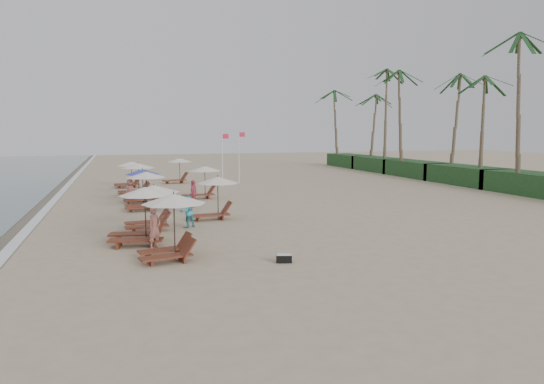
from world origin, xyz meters
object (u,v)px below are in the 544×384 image
object	(u,v)px
lounger_station_3	(143,189)
lounger_station_4	(140,184)
inland_station_0	(214,194)
beachgoer_mid_a	(187,212)
beachgoer_far_b	(130,191)
duffel_bag	(284,258)
lounger_station_1	(138,219)
flag_pole_near	(223,156)
beachgoer_far_a	(193,193)
lounger_station_0	(169,225)
lounger_station_5	(135,180)
lounger_station_6	(129,174)
lounger_station_2	(150,206)
inland_station_1	(201,180)
inland_station_2	(177,168)
beachgoer_near	(155,228)

from	to	relation	value
lounger_station_3	lounger_station_4	world-z (taller)	lounger_station_3
inland_station_0	beachgoer_mid_a	world-z (taller)	inland_station_0
beachgoer_far_b	duffel_bag	world-z (taller)	beachgoer_far_b
lounger_station_1	beachgoer_far_b	size ratio (longest dim) A/B	1.80
duffel_bag	flag_pole_near	xyz separation A→B (m)	(2.84, 24.21, 2.39)
beachgoer_mid_a	beachgoer_far_b	xyz separation A→B (m)	(-2.41, 9.79, -0.03)
duffel_bag	beachgoer_far_a	bearing A→B (deg)	94.76
lounger_station_0	lounger_station_1	distance (m)	3.14
lounger_station_5	lounger_station_6	distance (m)	5.49
lounger_station_1	duffel_bag	distance (m)	6.71
beachgoer_mid_a	beachgoer_far_b	bearing A→B (deg)	-101.70
beachgoer_mid_a	inland_station_0	bearing A→B (deg)	-157.46
flag_pole_near	inland_station_0	bearing A→B (deg)	-103.43
lounger_station_2	inland_station_1	bearing A→B (deg)	67.76
inland_station_2	beachgoer_far_b	world-z (taller)	inland_station_2
beachgoer_mid_a	duffel_bag	distance (m)	7.84
inland_station_2	duffel_bag	bearing A→B (deg)	-89.05
lounger_station_2	lounger_station_4	distance (m)	9.28
lounger_station_2	inland_station_0	bearing A→B (deg)	27.27
lounger_station_1	beachgoer_mid_a	size ratio (longest dim) A/B	1.74
inland_station_0	inland_station_1	world-z (taller)	same
lounger_station_3	beachgoer_mid_a	bearing A→B (deg)	-74.12
lounger_station_0	inland_station_0	bearing A→B (deg)	68.00
lounger_station_5	beachgoer_near	bearing A→B (deg)	-89.47
lounger_station_5	beachgoer_far_b	distance (m)	3.49
lounger_station_0	beachgoer_near	distance (m)	1.94
lounger_station_2	inland_station_1	distance (m)	10.80
lounger_station_1	lounger_station_4	distance (m)	12.19
lounger_station_1	beachgoer_near	distance (m)	1.28
lounger_station_0	beachgoer_mid_a	world-z (taller)	lounger_station_0
inland_station_0	inland_station_1	bearing A→B (deg)	85.29
inland_station_0	duffel_bag	bearing A→B (deg)	-85.53
lounger_station_0	lounger_station_5	distance (m)	19.02
flag_pole_near	beachgoer_far_b	bearing A→B (deg)	-137.55
lounger_station_6	beachgoer_mid_a	bearing A→B (deg)	-83.02
lounger_station_4	inland_station_2	bearing A→B (deg)	72.17
lounger_station_0	inland_station_2	bearing A→B (deg)	82.87
lounger_station_4	lounger_station_6	xyz separation A→B (m)	(-0.50, 9.33, -0.07)
inland_station_2	flag_pole_near	distance (m)	5.43
inland_station_0	lounger_station_6	bearing A→B (deg)	103.20
lounger_station_2	lounger_station_0	bearing A→B (deg)	-86.87
lounger_station_4	beachgoer_near	distance (m)	13.31
lounger_station_5	beachgoer_mid_a	size ratio (longest dim) A/B	1.76
inland_station_0	flag_pole_near	bearing A→B (deg)	76.57
lounger_station_4	inland_station_1	size ratio (longest dim) A/B	0.86
inland_station_1	beachgoer_mid_a	bearing A→B (deg)	-103.07
lounger_station_2	inland_station_1	size ratio (longest dim) A/B	0.94
lounger_station_0	inland_station_1	bearing A→B (deg)	76.66
lounger_station_2	beachgoer_far_b	world-z (taller)	lounger_station_2
lounger_station_1	duffel_bag	size ratio (longest dim) A/B	4.52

